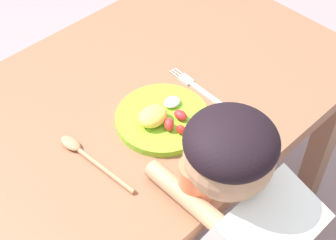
{
  "coord_description": "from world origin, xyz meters",
  "views": [
    {
      "loc": [
        -0.5,
        -0.72,
        1.58
      ],
      "look_at": [
        0.08,
        -0.13,
        0.68
      ],
      "focal_mm": 53.67,
      "sensor_mm": 36.0,
      "label": 1
    }
  ],
  "objects": [
    {
      "name": "dining_table",
      "position": [
        0.0,
        0.0,
        0.58
      ],
      "size": [
        1.4,
        0.74,
        0.66
      ],
      "color": "#8F5D41",
      "rests_on": "ground_plane"
    },
    {
      "name": "plate",
      "position": [
        0.08,
        -0.11,
        0.68
      ],
      "size": [
        0.23,
        0.23,
        0.06
      ],
      "color": "#85CA2C",
      "rests_on": "dining_table"
    },
    {
      "name": "fork",
      "position": [
        0.23,
        -0.1,
        0.67
      ],
      "size": [
        0.03,
        0.21,
        0.01
      ],
      "rotation": [
        0.0,
        0.0,
        1.54
      ],
      "color": "silver",
      "rests_on": "dining_table"
    },
    {
      "name": "spoon",
      "position": [
        -0.13,
        -0.06,
        0.67
      ],
      "size": [
        0.04,
        0.24,
        0.02
      ],
      "rotation": [
        0.0,
        0.0,
        1.65
      ],
      "color": "tan",
      "rests_on": "dining_table"
    },
    {
      "name": "drinking_cup",
      "position": [
        -0.02,
        -0.31,
        0.71
      ],
      "size": [
        0.08,
        0.08,
        0.1
      ],
      "primitive_type": "cylinder",
      "color": "#E67048",
      "rests_on": "dining_table"
    }
  ]
}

